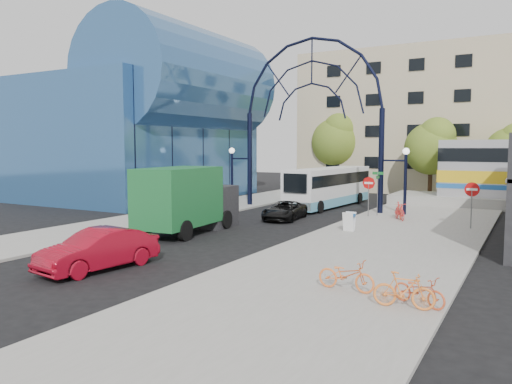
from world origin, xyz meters
The scene contains 22 objects.
ground centered at (0.00, 0.00, 0.00)m, with size 120.00×120.00×0.00m, color black.
sidewalk_east centered at (8.00, 4.00, 0.06)m, with size 8.00×56.00×0.12m, color gray.
plaza_west centered at (-6.50, 6.00, 0.06)m, with size 5.00×50.00×0.12m, color gray.
gateway_arch centered at (0.00, 14.00, 8.56)m, with size 13.64×0.44×12.10m.
stop_sign centered at (4.80, 12.00, 1.99)m, with size 0.80×0.07×2.50m.
do_not_enter_sign centered at (11.00, 10.00, 1.98)m, with size 0.76×0.07×2.48m.
street_name_sign centered at (5.20, 12.60, 2.13)m, with size 0.70×0.70×2.80m.
sandwich_board centered at (5.60, 5.98, 0.74)m, with size 0.55×0.61×0.99m.
transit_hall centered at (-15.30, 15.00, 6.70)m, with size 16.50×18.00×14.50m.
apartment_block centered at (2.00, 34.97, 7.00)m, with size 20.00×12.10×14.00m.
tree_north_a centered at (6.12, 25.93, 4.61)m, with size 4.48×4.48×7.00m.
tree_north_b centered at (-3.88, 29.93, 5.27)m, with size 5.12×5.12×8.00m.
tree_north_c centered at (12.12, 27.93, 4.28)m, with size 4.16×4.16×6.50m.
city_bus centered at (0.39, 16.61, 1.52)m, with size 3.09×10.71×2.90m.
green_truck centered at (-1.88, 2.16, 1.72)m, with size 3.02×6.97×3.43m.
black_suv centered at (0.50, 8.78, 0.57)m, with size 1.89×4.09×1.14m, color black.
red_sedan centered at (0.16, -5.91, 0.74)m, with size 1.58×4.52×1.49m, color maroon.
bike_near_a centered at (6.74, 12.02, 0.59)m, with size 0.62×1.79×0.94m, color #E2562D.
bike_near_b centered at (6.91, 11.33, 0.65)m, with size 0.50×1.77×1.07m, color #FE3432.
bike_far_a centered at (11.27, -4.82, 0.54)m, with size 0.55×1.59×0.83m, color #D9532B.
bike_far_b centered at (10.97, -5.29, 0.62)m, with size 0.47×1.65×0.99m, color orange.
bike_far_c centered at (9.04, -4.42, 0.60)m, with size 0.63×1.82×0.96m, color orange.
Camera 1 is at (13.93, -18.68, 4.46)m, focal length 35.00 mm.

